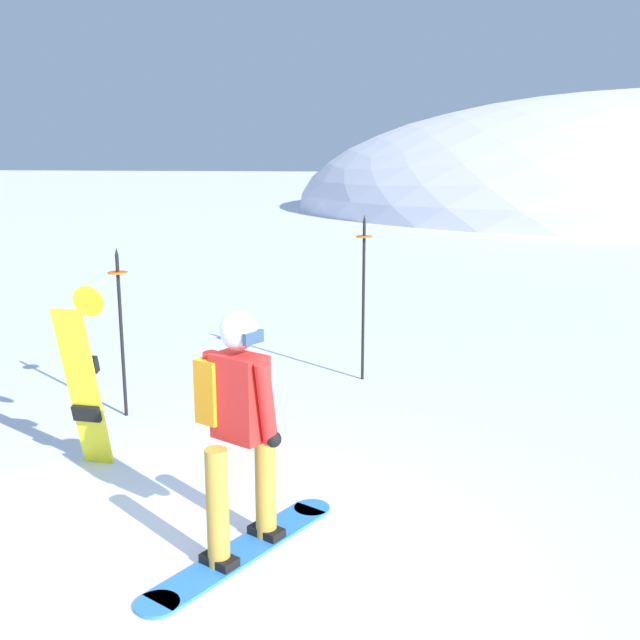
{
  "coord_description": "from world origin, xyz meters",
  "views": [
    {
      "loc": [
        1.74,
        -4.09,
        2.68
      ],
      "look_at": [
        0.09,
        3.27,
        1.0
      ],
      "focal_mm": 40.83,
      "sensor_mm": 36.0,
      "label": 1
    }
  ],
  "objects": [
    {
      "name": "spare_snowboard",
      "position": [
        -1.55,
        1.31,
        0.82
      ],
      "size": [
        0.28,
        0.41,
        1.62
      ],
      "color": "yellow",
      "rests_on": "ground"
    },
    {
      "name": "snowboarder_main",
      "position": [
        0.19,
        0.28,
        0.92
      ],
      "size": [
        0.92,
        1.7,
        1.71
      ],
      "color": "blue",
      "rests_on": "ground"
    },
    {
      "name": "ground_plane",
      "position": [
        0.0,
        0.0,
        0.0
      ],
      "size": [
        300.0,
        300.0,
        0.0
      ],
      "primitive_type": "plane",
      "color": "white"
    },
    {
      "name": "piste_marker_near",
      "position": [
        0.36,
        4.48,
        1.16
      ],
      "size": [
        0.2,
        0.2,
        2.03
      ],
      "color": "black",
      "rests_on": "ground"
    },
    {
      "name": "piste_marker_far",
      "position": [
        -1.89,
        2.63,
        1.03
      ],
      "size": [
        0.2,
        0.2,
        1.8
      ],
      "color": "black",
      "rests_on": "ground"
    }
  ]
}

